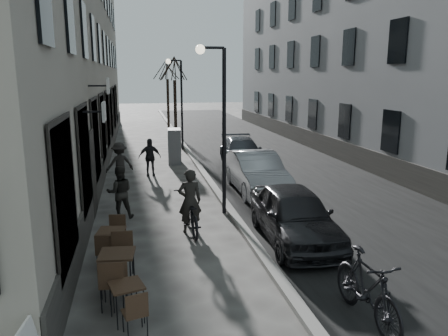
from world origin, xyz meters
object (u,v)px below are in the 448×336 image
object	(u,v)px
bistro_set_b	(118,268)
bicycle	(190,213)
pedestrian_near	(120,192)
pedestrian_mid	(120,164)
car_near	(294,215)
car_far	(242,152)
pedestrian_far	(150,157)
utility_cabinet	(174,146)
tree_near	(174,68)
bistro_set_a	(127,298)
tree_far	(167,69)
streetlamp_far	(179,94)
moped	(367,288)
car_mid	(256,172)
streetlamp_near	(218,112)

from	to	relation	value
bistro_set_b	bicycle	distance (m)	3.59
pedestrian_near	pedestrian_mid	world-z (taller)	pedestrian_mid
car_near	car_far	bearing A→B (deg)	86.77
pedestrian_mid	pedestrian_far	xyz separation A→B (m)	(1.20, 1.36, -0.03)
bistro_set_b	utility_cabinet	distance (m)	12.90
tree_near	bistro_set_a	xyz separation A→B (m)	(-2.78, -20.63, -4.25)
bistro_set_a	car_far	size ratio (longest dim) A/B	0.32
bicycle	pedestrian_mid	size ratio (longest dim) A/B	1.23
tree_far	bistro_set_a	distance (m)	27.11
bistro_set_b	car_near	bearing A→B (deg)	29.07
streetlamp_far	moped	size ratio (longest dim) A/B	2.43
utility_cabinet	tree_near	bearing A→B (deg)	88.70
bicycle	pedestrian_far	size ratio (longest dim) A/B	1.28
tree_near	pedestrian_near	distance (m)	15.63
bistro_set_a	utility_cabinet	world-z (taller)	utility_cabinet
pedestrian_near	car_near	world-z (taller)	pedestrian_near
bistro_set_b	bicycle	bearing A→B (deg)	65.18
bistro_set_b	pedestrian_far	distance (m)	10.27
tree_far	moped	xyz separation A→B (m)	(1.30, -27.51, -4.03)
streetlamp_far	tree_near	xyz separation A→B (m)	(0.07, 3.00, 1.50)
streetlamp_far	pedestrian_far	distance (m)	7.02
tree_near	pedestrian_far	size ratio (longest dim) A/B	3.54
bistro_set_b	utility_cabinet	bearing A→B (deg)	85.56
pedestrian_mid	pedestrian_far	distance (m)	1.81
bistro_set_b	pedestrian_near	size ratio (longest dim) A/B	1.05
car_far	moped	world-z (taller)	car_far
car_mid	moped	bearing A→B (deg)	-92.78
bistro_set_b	car_far	world-z (taller)	car_far
bistro_set_b	car_far	distance (m)	12.85
streetlamp_near	car_near	size ratio (longest dim) A/B	1.22
streetlamp_far	tree_far	size ratio (longest dim) A/B	0.89
moped	bicycle	bearing A→B (deg)	114.09
pedestrian_near	car_far	xyz separation A→B (m)	(5.46, 6.97, -0.17)
tree_far	utility_cabinet	xyz separation A→B (m)	(-0.70, -12.85, -3.82)
bistro_set_a	streetlamp_near	bearing A→B (deg)	49.04
streetlamp_far	pedestrian_near	xyz separation A→B (m)	(-2.98, -11.84, -2.36)
moped	streetlamp_far	bearing A→B (deg)	92.52
tree_near	bistro_set_a	distance (m)	21.25
pedestrian_mid	tree_far	bearing A→B (deg)	-120.32
tree_far	pedestrian_near	size ratio (longest dim) A/B	3.56
bistro_set_a	pedestrian_near	bearing A→B (deg)	77.44
bistro_set_b	moped	size ratio (longest dim) A/B	0.80
car_mid	tree_near	bearing A→B (deg)	98.03
tree_far	car_near	size ratio (longest dim) A/B	1.37
utility_cabinet	pedestrian_near	size ratio (longest dim) A/B	1.05
bistro_set_b	moped	distance (m)	4.71
streetlamp_far	pedestrian_far	world-z (taller)	streetlamp_far
streetlamp_far	car_far	bearing A→B (deg)	-63.08
bistro_set_a	bicycle	world-z (taller)	bicycle
streetlamp_near	moped	world-z (taller)	streetlamp_near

